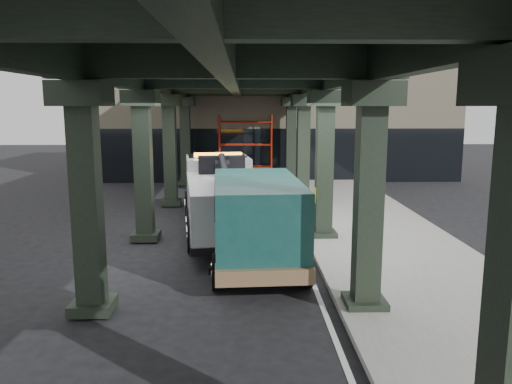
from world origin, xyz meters
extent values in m
plane|color=black|center=(0.00, 0.00, 0.00)|extent=(90.00, 90.00, 0.00)
cube|color=gray|center=(4.50, 2.00, 0.07)|extent=(5.00, 40.00, 0.15)
cube|color=silver|center=(1.70, 2.00, 0.01)|extent=(0.12, 38.00, 0.01)
cube|color=black|center=(2.60, -4.00, 2.50)|extent=(0.55, 0.55, 5.00)
cube|color=black|center=(2.60, -4.00, 4.75)|extent=(1.10, 1.10, 0.50)
cube|color=black|center=(2.60, -4.00, 0.18)|extent=(0.90, 0.90, 0.24)
cube|color=black|center=(2.60, 2.00, 2.50)|extent=(0.55, 0.55, 5.00)
cube|color=black|center=(2.60, 2.00, 4.75)|extent=(1.10, 1.10, 0.50)
cube|color=black|center=(2.60, 2.00, 0.18)|extent=(0.90, 0.90, 0.24)
cube|color=black|center=(2.60, 8.00, 2.50)|extent=(0.55, 0.55, 5.00)
cube|color=black|center=(2.60, 8.00, 4.75)|extent=(1.10, 1.10, 0.50)
cube|color=black|center=(2.60, 8.00, 0.18)|extent=(0.90, 0.90, 0.24)
cube|color=black|center=(2.60, 14.00, 2.50)|extent=(0.55, 0.55, 5.00)
cube|color=black|center=(2.60, 14.00, 4.75)|extent=(1.10, 1.10, 0.50)
cube|color=black|center=(2.60, 14.00, 0.18)|extent=(0.90, 0.90, 0.24)
cube|color=black|center=(-3.40, -4.00, 2.50)|extent=(0.55, 0.55, 5.00)
cube|color=black|center=(-3.40, -4.00, 4.75)|extent=(1.10, 1.10, 0.50)
cube|color=black|center=(-3.40, -4.00, 0.18)|extent=(0.90, 0.90, 0.24)
cube|color=black|center=(-3.40, 2.00, 2.50)|extent=(0.55, 0.55, 5.00)
cube|color=black|center=(-3.40, 2.00, 4.75)|extent=(1.10, 1.10, 0.50)
cube|color=black|center=(-3.40, 2.00, 0.18)|extent=(0.90, 0.90, 0.24)
cube|color=black|center=(-3.40, 8.00, 2.50)|extent=(0.55, 0.55, 5.00)
cube|color=black|center=(-3.40, 8.00, 4.75)|extent=(1.10, 1.10, 0.50)
cube|color=black|center=(-3.40, 8.00, 0.18)|extent=(0.90, 0.90, 0.24)
cube|color=black|center=(-3.40, 14.00, 2.50)|extent=(0.55, 0.55, 5.00)
cube|color=black|center=(-3.40, 14.00, 4.75)|extent=(1.10, 1.10, 0.50)
cube|color=black|center=(-3.40, 14.00, 0.18)|extent=(0.90, 0.90, 0.24)
cube|color=black|center=(2.60, 2.00, 5.55)|extent=(0.35, 32.00, 1.10)
cube|color=black|center=(-3.40, 2.00, 5.55)|extent=(0.35, 32.00, 1.10)
cube|color=black|center=(-0.40, 2.00, 5.55)|extent=(0.35, 32.00, 1.10)
cube|color=black|center=(-0.40, 2.00, 6.25)|extent=(7.40, 32.00, 0.30)
cube|color=#C6B793|center=(2.00, 20.00, 4.00)|extent=(22.00, 10.00, 8.00)
cylinder|color=#B4200E|center=(-1.50, 14.90, 2.00)|extent=(0.08, 0.08, 4.00)
cylinder|color=#B4200E|center=(-1.50, 14.10, 2.00)|extent=(0.08, 0.08, 4.00)
cylinder|color=#B4200E|center=(1.50, 14.90, 2.00)|extent=(0.08, 0.08, 4.00)
cylinder|color=#B4200E|center=(1.50, 14.10, 2.00)|extent=(0.08, 0.08, 4.00)
cylinder|color=#B4200E|center=(0.00, 14.90, 1.00)|extent=(3.00, 0.08, 0.08)
cylinder|color=#B4200E|center=(0.00, 14.90, 2.30)|extent=(3.00, 0.08, 0.08)
cylinder|color=#B4200E|center=(0.00, 14.90, 3.60)|extent=(3.00, 0.08, 0.08)
cube|color=black|center=(-0.78, 2.57, 0.72)|extent=(2.02, 7.80, 0.26)
cube|color=silver|center=(-1.12, 5.18, 1.60)|extent=(2.72, 2.77, 1.86)
cube|color=silver|center=(-1.26, 6.25, 1.08)|extent=(2.50, 1.03, 0.93)
cube|color=black|center=(-1.15, 5.44, 2.11)|extent=(2.42, 1.62, 0.88)
cube|color=silver|center=(-0.62, 1.40, 1.39)|extent=(3.12, 5.43, 1.44)
cube|color=orange|center=(-1.09, 4.98, 2.63)|extent=(1.88, 0.53, 0.16)
cube|color=black|center=(-0.89, 3.44, 2.42)|extent=(1.72, 0.83, 0.62)
cylinder|color=black|center=(-0.65, 1.60, 2.17)|extent=(0.71, 3.61, 1.38)
cube|color=black|center=(-0.28, -1.21, 0.36)|extent=(0.49, 1.47, 0.19)
cube|color=black|center=(-0.19, -1.93, 0.31)|extent=(1.67, 0.47, 0.19)
cylinder|color=black|center=(-2.28, 5.34, 0.57)|extent=(0.50, 1.17, 1.13)
cylinder|color=silver|center=(-2.28, 5.34, 0.57)|extent=(0.48, 0.67, 0.62)
cylinder|color=black|center=(-0.03, 5.63, 0.57)|extent=(0.50, 1.17, 1.13)
cylinder|color=silver|center=(-0.03, 5.63, 0.57)|extent=(0.48, 0.67, 0.62)
cylinder|color=black|center=(-1.84, 1.97, 0.57)|extent=(0.50, 1.17, 1.13)
cylinder|color=silver|center=(-1.84, 1.97, 0.57)|extent=(0.48, 0.67, 0.62)
cylinder|color=black|center=(0.41, 2.26, 0.57)|extent=(0.50, 1.17, 1.13)
cylinder|color=silver|center=(0.41, 2.26, 0.57)|extent=(0.48, 0.67, 0.62)
cylinder|color=black|center=(-1.67, 0.64, 0.57)|extent=(0.50, 1.17, 1.13)
cylinder|color=silver|center=(-1.67, 0.64, 0.57)|extent=(0.48, 0.67, 0.62)
cylinder|color=black|center=(0.58, 0.93, 0.57)|extent=(0.50, 1.17, 1.13)
cylinder|color=silver|center=(0.58, 0.93, 0.57)|extent=(0.48, 0.67, 0.62)
cube|color=#134441|center=(0.11, 2.05, 1.03)|extent=(2.29, 1.31, 0.98)
cube|color=#134441|center=(0.28, -0.93, 1.47)|extent=(2.55, 5.00, 2.12)
cube|color=olive|center=(0.25, -0.50, 0.60)|extent=(2.65, 6.20, 0.38)
cube|color=black|center=(0.13, 1.61, 1.90)|extent=(2.14, 0.58, 0.90)
cube|color=black|center=(0.26, -0.61, 2.01)|extent=(2.52, 4.03, 0.60)
cube|color=silver|center=(0.08, 2.62, 0.60)|extent=(2.18, 0.25, 0.33)
cylinder|color=black|center=(-0.97, 1.93, 0.46)|extent=(0.35, 0.93, 0.91)
cylinder|color=silver|center=(-0.97, 1.93, 0.46)|extent=(0.37, 0.52, 0.50)
cylinder|color=black|center=(1.20, 2.05, 0.46)|extent=(0.35, 0.93, 0.91)
cylinder|color=silver|center=(1.20, 2.05, 0.46)|extent=(0.37, 0.52, 0.50)
cylinder|color=black|center=(-0.72, -2.62, 0.46)|extent=(0.35, 0.93, 0.91)
cylinder|color=silver|center=(-0.72, -2.62, 0.46)|extent=(0.37, 0.52, 0.50)
cylinder|color=black|center=(1.45, -2.50, 0.46)|extent=(0.35, 0.93, 0.91)
cylinder|color=silver|center=(1.45, -2.50, 0.46)|extent=(0.37, 0.52, 0.50)
camera|label=1|loc=(-0.06, -14.45, 4.50)|focal=35.00mm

